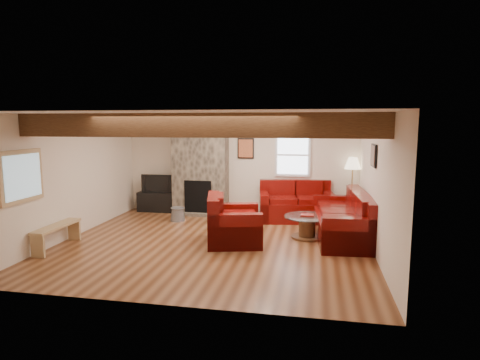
# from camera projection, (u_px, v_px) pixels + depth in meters

# --- Properties ---
(room) EXTENTS (8.00, 8.00, 8.00)m
(room) POSITION_uv_depth(u_px,v_px,m) (214.00, 180.00, 7.71)
(room) COLOR #5C3118
(room) RESTS_ON ground
(floor) EXTENTS (6.00, 6.00, 0.00)m
(floor) POSITION_uv_depth(u_px,v_px,m) (214.00, 243.00, 7.89)
(floor) COLOR #5C3118
(floor) RESTS_ON ground
(oak_beam) EXTENTS (6.00, 0.36, 0.38)m
(oak_beam) POSITION_uv_depth(u_px,v_px,m) (194.00, 125.00, 6.34)
(oak_beam) COLOR #361F10
(oak_beam) RESTS_ON room
(chimney_breast) EXTENTS (1.40, 0.67, 2.50)m
(chimney_breast) POSITION_uv_depth(u_px,v_px,m) (200.00, 167.00, 10.32)
(chimney_breast) COLOR #3B352E
(chimney_breast) RESTS_ON floor
(back_window) EXTENTS (0.90, 0.08, 1.10)m
(back_window) POSITION_uv_depth(u_px,v_px,m) (293.00, 155.00, 10.06)
(back_window) COLOR silver
(back_window) RESTS_ON room
(hatch_window) EXTENTS (0.08, 1.00, 0.90)m
(hatch_window) POSITION_uv_depth(u_px,v_px,m) (22.00, 176.00, 6.77)
(hatch_window) COLOR tan
(hatch_window) RESTS_ON room
(ceiling_dome) EXTENTS (0.40, 0.40, 0.18)m
(ceiling_dome) POSITION_uv_depth(u_px,v_px,m) (266.00, 118.00, 8.25)
(ceiling_dome) COLOR #EDE4CA
(ceiling_dome) RESTS_ON room
(artwork_back) EXTENTS (0.42, 0.06, 0.52)m
(artwork_back) POSITION_uv_depth(u_px,v_px,m) (246.00, 148.00, 10.25)
(artwork_back) COLOR black
(artwork_back) RESTS_ON room
(artwork_right) EXTENTS (0.06, 0.55, 0.42)m
(artwork_right) POSITION_uv_depth(u_px,v_px,m) (373.00, 156.00, 7.39)
(artwork_right) COLOR black
(artwork_right) RESTS_ON room
(sofa_three) EXTENTS (1.18, 2.49, 0.94)m
(sofa_three) POSITION_uv_depth(u_px,v_px,m) (342.00, 215.00, 8.20)
(sofa_three) COLOR #460705
(sofa_three) RESTS_ON floor
(loveseat) EXTENTS (1.90, 1.27, 0.94)m
(loveseat) POSITION_uv_depth(u_px,v_px,m) (296.00, 201.00, 9.72)
(loveseat) COLOR #460705
(loveseat) RESTS_ON floor
(armchair_red) EXTENTS (1.27, 1.37, 0.95)m
(armchair_red) POSITION_uv_depth(u_px,v_px,m) (234.00, 219.00, 7.87)
(armchair_red) COLOR #460705
(armchair_red) RESTS_ON floor
(coffee_table) EXTENTS (0.95, 0.95, 0.49)m
(coffee_table) POSITION_uv_depth(u_px,v_px,m) (307.00, 227.00, 8.21)
(coffee_table) COLOR #432515
(coffee_table) RESTS_ON floor
(tv_cabinet) EXTENTS (1.04, 0.42, 0.52)m
(tv_cabinet) POSITION_uv_depth(u_px,v_px,m) (158.00, 202.00, 10.71)
(tv_cabinet) COLOR black
(tv_cabinet) RESTS_ON floor
(television) EXTENTS (0.83, 0.11, 0.48)m
(television) POSITION_uv_depth(u_px,v_px,m) (158.00, 183.00, 10.64)
(television) COLOR black
(television) RESTS_ON tv_cabinet
(floor_lamp) EXTENTS (0.39, 0.39, 1.53)m
(floor_lamp) POSITION_uv_depth(u_px,v_px,m) (353.00, 167.00, 9.63)
(floor_lamp) COLOR #A78545
(floor_lamp) RESTS_ON floor
(pine_bench) EXTENTS (0.28, 1.19, 0.44)m
(pine_bench) POSITION_uv_depth(u_px,v_px,m) (57.00, 237.00, 7.54)
(pine_bench) COLOR tan
(pine_bench) RESTS_ON floor
(coal_bucket) EXTENTS (0.36, 0.36, 0.33)m
(coal_bucket) POSITION_uv_depth(u_px,v_px,m) (178.00, 214.00, 9.68)
(coal_bucket) COLOR slate
(coal_bucket) RESTS_ON floor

